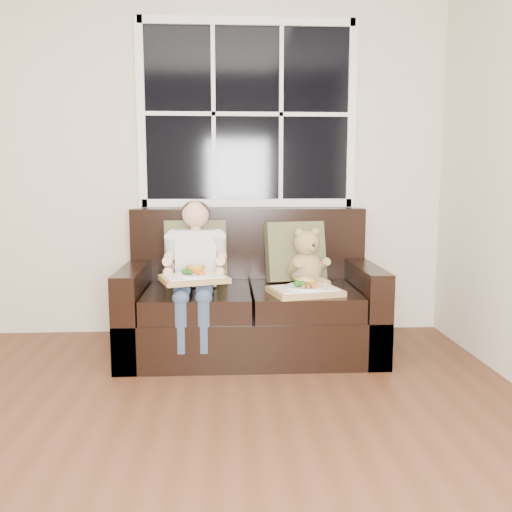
{
  "coord_description": "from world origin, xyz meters",
  "views": [
    {
      "loc": [
        0.61,
        -1.63,
        1.17
      ],
      "look_at": [
        0.79,
        1.85,
        0.68
      ],
      "focal_mm": 38.0,
      "sensor_mm": 36.0,
      "label": 1
    }
  ],
  "objects": [
    {
      "name": "pillow_right",
      "position": [
        1.09,
        2.17,
        0.66
      ],
      "size": [
        0.45,
        0.27,
        0.43
      ],
      "rotation": [
        -0.21,
        0.0,
        0.2
      ],
      "color": "brown",
      "rests_on": "loveseat"
    },
    {
      "name": "pillow_left",
      "position": [
        0.38,
        2.17,
        0.67
      ],
      "size": [
        0.45,
        0.24,
        0.44
      ],
      "rotation": [
        -0.21,
        0.0,
        0.1
      ],
      "color": "brown",
      "rests_on": "loveseat"
    },
    {
      "name": "room_walls",
      "position": [
        0.0,
        0.0,
        1.59
      ],
      "size": [
        4.52,
        5.02,
        2.71
      ],
      "color": "beige",
      "rests_on": "ground"
    },
    {
      "name": "loveseat",
      "position": [
        0.76,
        2.02,
        0.31
      ],
      "size": [
        1.7,
        0.92,
        0.96
      ],
      "color": "black",
      "rests_on": "ground"
    },
    {
      "name": "tray_left",
      "position": [
        0.4,
        1.67,
        0.57
      ],
      "size": [
        0.46,
        0.4,
        0.09
      ],
      "rotation": [
        0.0,
        0.0,
        0.31
      ],
      "color": "#AE8A4E",
      "rests_on": "child"
    },
    {
      "name": "teddy_bear",
      "position": [
        1.15,
        2.01,
        0.61
      ],
      "size": [
        0.29,
        0.34,
        0.41
      ],
      "rotation": [
        0.0,
        0.0,
        0.32
      ],
      "color": "#9A8552",
      "rests_on": "loveseat"
    },
    {
      "name": "window_back",
      "position": [
        0.76,
        2.48,
        1.65
      ],
      "size": [
        1.62,
        0.04,
        1.37
      ],
      "color": "black",
      "rests_on": "room_walls"
    },
    {
      "name": "child",
      "position": [
        0.4,
        1.9,
        0.65
      ],
      "size": [
        0.39,
        0.6,
        0.89
      ],
      "color": "silver",
      "rests_on": "loveseat"
    },
    {
      "name": "tray_right",
      "position": [
        1.1,
        1.71,
        0.48
      ],
      "size": [
        0.49,
        0.42,
        0.1
      ],
      "rotation": [
        0.0,
        0.0,
        0.25
      ],
      "color": "#AE8A4E",
      "rests_on": "loveseat"
    }
  ]
}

